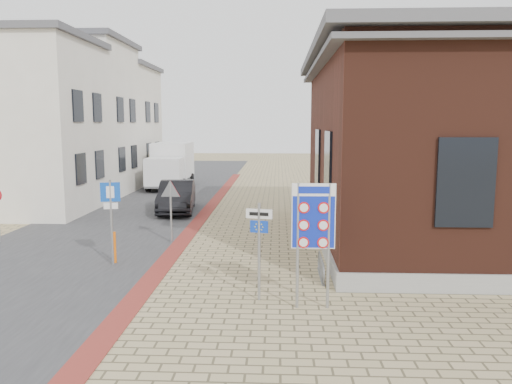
% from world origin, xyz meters
% --- Properties ---
extents(ground, '(120.00, 120.00, 0.00)m').
position_xyz_m(ground, '(0.00, 0.00, 0.00)').
color(ground, tan).
rests_on(ground, ground).
extents(road_strip, '(7.00, 60.00, 0.02)m').
position_xyz_m(road_strip, '(-5.50, 15.00, 0.01)').
color(road_strip, '#38383A').
rests_on(road_strip, ground).
extents(curb_strip, '(0.60, 40.00, 0.02)m').
position_xyz_m(curb_strip, '(-2.00, 10.00, 0.01)').
color(curb_strip, maroon).
rests_on(curb_strip, ground).
extents(brick_building, '(13.00, 13.00, 6.80)m').
position_xyz_m(brick_building, '(8.99, 7.00, 3.49)').
color(brick_building, gray).
rests_on(brick_building, ground).
extents(townhouse_near, '(7.40, 6.40, 8.30)m').
position_xyz_m(townhouse_near, '(-10.99, 12.00, 4.17)').
color(townhouse_near, silver).
rests_on(townhouse_near, ground).
extents(townhouse_mid, '(7.40, 6.40, 9.10)m').
position_xyz_m(townhouse_mid, '(-10.99, 18.00, 4.57)').
color(townhouse_mid, silver).
rests_on(townhouse_mid, ground).
extents(townhouse_far, '(7.40, 6.40, 8.30)m').
position_xyz_m(townhouse_far, '(-10.99, 24.00, 4.17)').
color(townhouse_far, silver).
rests_on(townhouse_far, ground).
extents(bike_rack, '(0.08, 1.80, 0.60)m').
position_xyz_m(bike_rack, '(2.65, 2.20, 0.26)').
color(bike_rack, slate).
rests_on(bike_rack, ground).
extents(sedan, '(2.10, 4.68, 1.49)m').
position_xyz_m(sedan, '(-3.42, 12.25, 0.75)').
color(sedan, black).
rests_on(sedan, ground).
extents(box_truck, '(2.52, 5.70, 2.96)m').
position_xyz_m(box_truck, '(-5.60, 21.11, 1.53)').
color(box_truck, slate).
rests_on(box_truck, ground).
extents(border_sign, '(0.99, 0.08, 2.90)m').
position_xyz_m(border_sign, '(2.25, -0.15, 2.09)').
color(border_sign, gray).
rests_on(border_sign, ground).
extents(essen_sign, '(0.63, 0.17, 2.37)m').
position_xyz_m(essen_sign, '(1.00, 0.30, 1.56)').
color(essen_sign, gray).
rests_on(essen_sign, ground).
extents(parking_sign, '(0.56, 0.17, 2.59)m').
position_xyz_m(parking_sign, '(-3.50, 3.07, 1.77)').
color(parking_sign, gray).
rests_on(parking_sign, ground).
extents(yield_sign, '(0.78, 0.07, 2.20)m').
position_xyz_m(yield_sign, '(-2.35, 6.00, 1.66)').
color(yield_sign, gray).
rests_on(yield_sign, ground).
extents(bollard, '(0.10, 0.10, 0.98)m').
position_xyz_m(bollard, '(-3.50, 3.27, 0.49)').
color(bollard, orange).
rests_on(bollard, ground).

